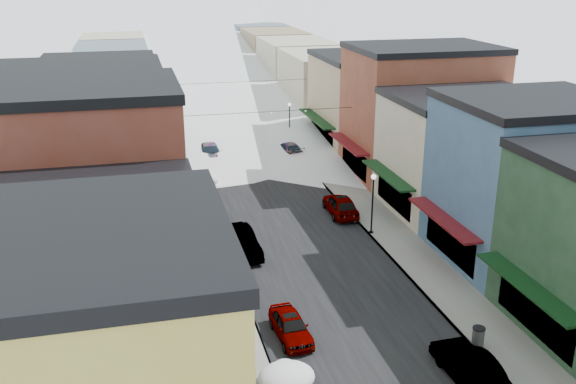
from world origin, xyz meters
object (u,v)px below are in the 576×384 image
car_dark_hatch (240,242)px  car_green_sedan (469,366)px  trash_can (478,337)px  streetlamp_near (373,196)px  car_silver_sedan (291,326)px

car_dark_hatch → car_green_sedan: 17.85m
trash_can → streetlamp_near: streetlamp_near is taller
car_dark_hatch → streetlamp_near: (9.50, 0.87, 2.04)m
car_dark_hatch → trash_can: 16.78m
car_silver_sedan → car_dark_hatch: (-0.80, 10.58, 0.18)m
car_silver_sedan → trash_can: car_silver_sedan is taller
car_green_sedan → car_silver_sedan: bearing=-40.0°
car_green_sedan → trash_can: car_green_sedan is taller
car_green_sedan → streetlamp_near: 17.14m
car_silver_sedan → car_green_sedan: bearing=-41.5°
streetlamp_near → car_dark_hatch: bearing=-174.8°
car_silver_sedan → streetlamp_near: size_ratio=0.90×
car_green_sedan → trash_can: size_ratio=4.39×
car_silver_sedan → streetlamp_near: streetlamp_near is taller
car_silver_sedan → car_dark_hatch: 10.61m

